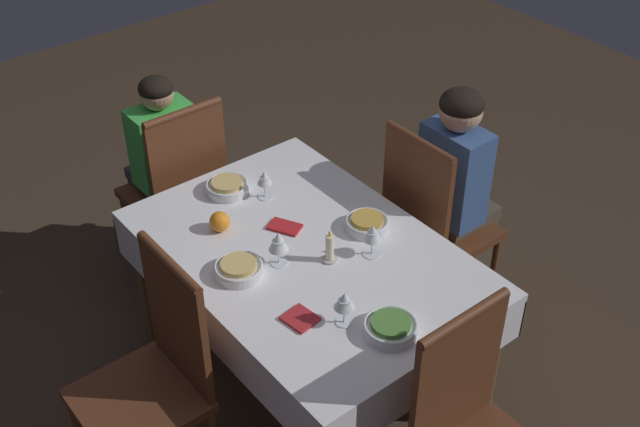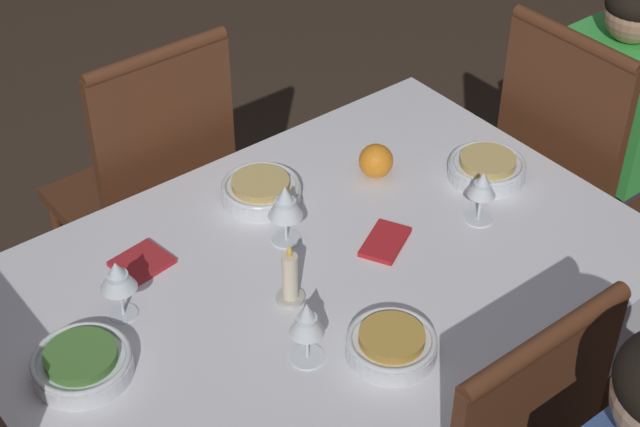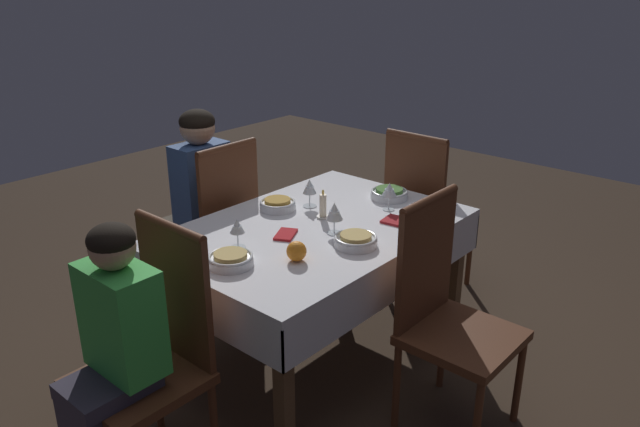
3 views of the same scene
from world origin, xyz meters
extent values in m
plane|color=#3D2D21|center=(0.00, 0.00, 0.00)|extent=(8.00, 8.00, 0.00)
cube|color=silver|center=(0.00, 0.00, 0.71)|extent=(1.44, 0.98, 0.04)
cube|color=silver|center=(0.00, 0.49, 0.60)|extent=(1.44, 0.01, 0.18)
cube|color=silver|center=(0.00, -0.49, 0.60)|extent=(1.44, 0.01, 0.18)
cube|color=silver|center=(0.72, 0.00, 0.60)|extent=(0.01, 0.98, 0.18)
cube|color=silver|center=(-0.72, 0.00, 0.60)|extent=(0.01, 0.98, 0.18)
cube|color=brown|center=(0.65, 0.42, 0.35)|extent=(0.06, 0.06, 0.69)
cube|color=brown|center=(0.65, -0.42, 0.35)|extent=(0.06, 0.06, 0.69)
cube|color=brown|center=(-0.65, -0.42, 0.35)|extent=(0.06, 0.06, 0.69)
cube|color=#562D19|center=(0.00, -0.81, 0.44)|extent=(0.43, 0.43, 0.04)
cube|color=#562D19|center=(0.00, -0.61, 0.73)|extent=(0.40, 0.03, 0.54)
cylinder|color=#562D19|center=(0.00, -0.61, 1.00)|extent=(0.39, 0.04, 0.04)
cylinder|color=#562D19|center=(-0.19, -1.00, 0.21)|extent=(0.03, 0.03, 0.42)
cylinder|color=#562D19|center=(0.19, -1.00, 0.21)|extent=(0.03, 0.03, 0.42)
cylinder|color=#562D19|center=(-0.19, -0.62, 0.21)|extent=(0.03, 0.03, 0.42)
cylinder|color=#562D19|center=(0.19, -0.62, 0.21)|extent=(0.03, 0.03, 0.42)
cube|color=#562D19|center=(1.04, 0.04, 0.44)|extent=(0.43, 0.43, 0.04)
cube|color=#562D19|center=(0.84, 0.04, 0.73)|extent=(0.03, 0.40, 0.54)
cylinder|color=#562D19|center=(0.84, 0.04, 1.00)|extent=(0.04, 0.39, 0.04)
cylinder|color=#562D19|center=(1.23, -0.15, 0.21)|extent=(0.03, 0.03, 0.42)
cylinder|color=#562D19|center=(1.23, 0.23, 0.21)|extent=(0.03, 0.03, 0.42)
cylinder|color=#562D19|center=(0.85, -0.15, 0.21)|extent=(0.03, 0.03, 0.42)
cylinder|color=#562D19|center=(0.85, 0.23, 0.21)|extent=(0.03, 0.03, 0.42)
cube|color=#562D19|center=(-0.84, 0.02, 0.73)|extent=(0.03, 0.40, 0.54)
cylinder|color=#562D19|center=(-0.84, 0.02, 1.00)|extent=(0.04, 0.39, 0.04)
cube|color=#562D19|center=(-0.02, 0.81, 0.44)|extent=(0.43, 0.43, 0.04)
cube|color=#562D19|center=(-0.02, 0.61, 0.73)|extent=(0.40, 0.03, 0.54)
cylinder|color=#562D19|center=(-0.02, 0.61, 1.00)|extent=(0.39, 0.04, 0.04)
cylinder|color=#562D19|center=(0.17, 0.62, 0.21)|extent=(0.03, 0.03, 0.42)
cube|color=#4C4233|center=(0.00, -1.01, 0.23)|extent=(0.22, 0.14, 0.46)
cube|color=#4C4233|center=(0.00, -0.92, 0.49)|extent=(0.24, 0.31, 0.06)
cube|color=#38568E|center=(0.00, -0.84, 0.75)|extent=(0.30, 0.18, 0.46)
sphere|color=#D6A884|center=(0.00, -0.84, 1.07)|extent=(0.19, 0.19, 0.19)
ellipsoid|color=black|center=(0.00, -0.84, 1.11)|extent=(0.19, 0.19, 0.13)
cube|color=#383342|center=(1.24, 0.04, 0.23)|extent=(0.14, 0.22, 0.46)
cube|color=#383342|center=(1.15, 0.04, 0.49)|extent=(0.31, 0.24, 0.06)
cube|color=green|center=(1.07, 0.04, 0.72)|extent=(0.18, 0.30, 0.41)
sphere|color=tan|center=(1.07, 0.04, 1.00)|extent=(0.16, 0.16, 0.16)
ellipsoid|color=black|center=(1.07, 0.04, 1.03)|extent=(0.16, 0.16, 0.11)
cylinder|color=silver|center=(-0.04, -0.28, 0.75)|extent=(0.18, 0.18, 0.04)
torus|color=silver|center=(-0.04, -0.28, 0.77)|extent=(0.18, 0.18, 0.01)
cylinder|color=gold|center=(-0.04, -0.28, 0.78)|extent=(0.13, 0.13, 0.02)
cylinder|color=white|center=(-0.18, -0.19, 0.73)|extent=(0.07, 0.07, 0.00)
cylinder|color=white|center=(-0.18, -0.19, 0.77)|extent=(0.01, 0.01, 0.07)
cone|color=white|center=(-0.18, -0.19, 0.84)|extent=(0.07, 0.07, 0.07)
cylinder|color=white|center=(-0.18, -0.19, 0.82)|extent=(0.04, 0.04, 0.03)
cylinder|color=silver|center=(0.54, 0.02, 0.75)|extent=(0.19, 0.19, 0.04)
torus|color=silver|center=(0.54, 0.02, 0.77)|extent=(0.19, 0.19, 0.01)
cylinder|color=tan|center=(0.54, 0.02, 0.78)|extent=(0.14, 0.14, 0.02)
cylinder|color=white|center=(0.40, -0.09, 0.73)|extent=(0.07, 0.07, 0.00)
cylinder|color=white|center=(0.40, -0.09, 0.77)|extent=(0.01, 0.01, 0.07)
cone|color=white|center=(0.40, -0.09, 0.83)|extent=(0.07, 0.07, 0.06)
cylinder|color=white|center=(0.40, -0.09, 0.82)|extent=(0.04, 0.04, 0.03)
cylinder|color=silver|center=(-0.55, 0.05, 0.75)|extent=(0.20, 0.20, 0.04)
torus|color=silver|center=(-0.55, 0.05, 0.77)|extent=(0.19, 0.19, 0.01)
cylinder|color=#4C7F38|center=(-0.55, 0.05, 0.78)|extent=(0.14, 0.14, 0.02)
cylinder|color=white|center=(-0.41, 0.14, 0.73)|extent=(0.06, 0.06, 0.00)
cylinder|color=white|center=(-0.41, 0.14, 0.77)|extent=(0.01, 0.01, 0.07)
cone|color=white|center=(-0.41, 0.14, 0.84)|extent=(0.08, 0.08, 0.07)
cylinder|color=white|center=(-0.41, 0.14, 0.83)|extent=(0.05, 0.05, 0.03)
cylinder|color=silver|center=(0.05, 0.29, 0.75)|extent=(0.19, 0.19, 0.04)
torus|color=silver|center=(0.05, 0.29, 0.77)|extent=(0.19, 0.19, 0.01)
cylinder|color=tan|center=(0.05, 0.29, 0.78)|extent=(0.14, 0.14, 0.02)
cylinder|color=white|center=(0.01, 0.13, 0.73)|extent=(0.07, 0.07, 0.00)
cylinder|color=white|center=(0.01, 0.13, 0.77)|extent=(0.01, 0.01, 0.07)
cone|color=white|center=(0.01, 0.13, 0.84)|extent=(0.08, 0.08, 0.08)
cylinder|color=white|center=(0.01, 0.13, 0.82)|extent=(0.05, 0.05, 0.04)
cylinder|color=beige|center=(-0.10, -0.03, 0.74)|extent=(0.06, 0.06, 0.01)
cylinder|color=beige|center=(-0.10, -0.03, 0.80)|extent=(0.03, 0.03, 0.11)
ellipsoid|color=#F9C64C|center=(-0.10, -0.03, 0.86)|extent=(0.01, 0.01, 0.03)
sphere|color=orange|center=(0.33, 0.19, 0.77)|extent=(0.09, 0.09, 0.09)
cube|color=red|center=(0.17, -0.02, 0.74)|extent=(0.16, 0.13, 0.01)
cube|color=#AD2328|center=(-0.30, 0.26, 0.74)|extent=(0.13, 0.12, 0.01)
camera|label=1|loc=(-1.97, 1.50, 2.76)|focal=45.00mm
camera|label=2|loc=(-0.99, -1.26, 2.16)|focal=55.00mm
camera|label=3|loc=(2.04, 1.82, 1.88)|focal=35.00mm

